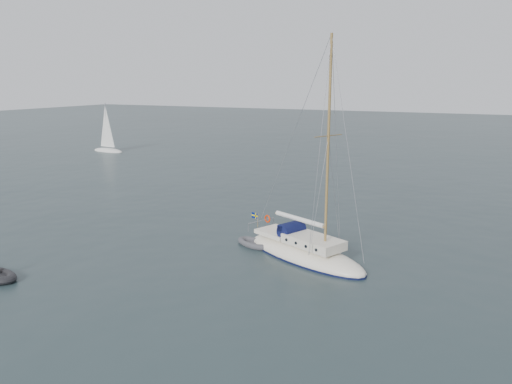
% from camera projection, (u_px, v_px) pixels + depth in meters
% --- Properties ---
extents(ground, '(300.00, 300.00, 0.00)m').
position_uv_depth(ground, '(287.00, 261.00, 30.20)').
color(ground, black).
rests_on(ground, ground).
extents(sailboat, '(9.70, 2.91, 13.82)m').
position_uv_depth(sailboat, '(305.00, 241.00, 30.62)').
color(sailboat, white).
rests_on(sailboat, ground).
extents(dinghy, '(2.79, 1.26, 0.40)m').
position_uv_depth(dinghy, '(253.00, 243.00, 32.99)').
color(dinghy, '#48484D').
rests_on(dinghy, ground).
extents(distant_yacht_a, '(5.91, 3.15, 7.83)m').
position_uv_depth(distant_yacht_a, '(107.00, 130.00, 75.73)').
color(distant_yacht_a, silver).
rests_on(distant_yacht_a, ground).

